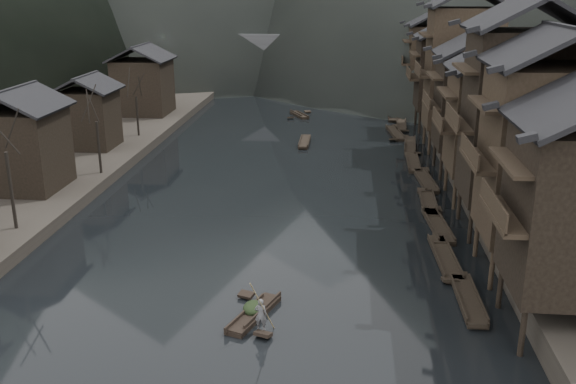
# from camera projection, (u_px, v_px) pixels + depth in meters

# --- Properties ---
(water) EXTENTS (300.00, 300.00, 0.00)m
(water) POSITION_uv_depth(u_px,v_px,m) (257.00, 257.00, 41.87)
(water) COLOR black
(water) RESTS_ON ground
(left_bank) EXTENTS (40.00, 200.00, 1.20)m
(left_bank) POSITION_uv_depth(u_px,v_px,m) (31.00, 117.00, 82.62)
(left_bank) COLOR #2D2823
(left_bank) RESTS_ON ground
(stilt_houses) EXTENTS (9.00, 67.60, 17.10)m
(stilt_houses) POSITION_uv_depth(u_px,v_px,m) (483.00, 79.00, 55.56)
(stilt_houses) COLOR black
(stilt_houses) RESTS_ON ground
(left_houses) EXTENTS (8.10, 53.20, 8.73)m
(left_houses) POSITION_uv_depth(u_px,v_px,m) (72.00, 108.00, 60.95)
(left_houses) COLOR black
(left_houses) RESTS_ON left_bank
(bare_trees) EXTENTS (3.86, 41.63, 7.72)m
(bare_trees) POSITION_uv_depth(u_px,v_px,m) (49.00, 130.00, 48.88)
(bare_trees) COLOR black
(bare_trees) RESTS_ON left_bank
(moored_sampans) EXTENTS (3.23, 72.41, 0.47)m
(moored_sampans) POSITION_uv_depth(u_px,v_px,m) (409.00, 152.00, 66.91)
(moored_sampans) COLOR black
(moored_sampans) RESTS_ON water
(midriver_boats) EXTENTS (9.82, 41.03, 0.45)m
(midriver_boats) POSITION_uv_depth(u_px,v_px,m) (328.00, 111.00, 88.58)
(midriver_boats) COLOR black
(midriver_boats) RESTS_ON water
(stone_bridge) EXTENTS (40.00, 6.00, 9.00)m
(stone_bridge) POSITION_uv_depth(u_px,v_px,m) (315.00, 57.00, 108.43)
(stone_bridge) COLOR #4C4C4F
(stone_bridge) RESTS_ON ground
(hero_sampan) EXTENTS (2.52, 4.98, 0.44)m
(hero_sampan) POSITION_uv_depth(u_px,v_px,m) (254.00, 313.00, 34.27)
(hero_sampan) COLOR black
(hero_sampan) RESTS_ON water
(cargo_heap) EXTENTS (1.10, 1.44, 0.66)m
(cargo_heap) POSITION_uv_depth(u_px,v_px,m) (253.00, 302.00, 34.30)
(cargo_heap) COLOR black
(cargo_heap) RESTS_ON hero_sampan
(boatman) EXTENTS (0.67, 0.47, 1.74)m
(boatman) POSITION_uv_depth(u_px,v_px,m) (261.00, 310.00, 32.32)
(boatman) COLOR slate
(boatman) RESTS_ON hero_sampan
(bamboo_pole) EXTENTS (1.25, 1.76, 3.84)m
(bamboo_pole) POSITION_uv_depth(u_px,v_px,m) (264.00, 260.00, 31.43)
(bamboo_pole) COLOR #8C7A51
(bamboo_pole) RESTS_ON boatman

